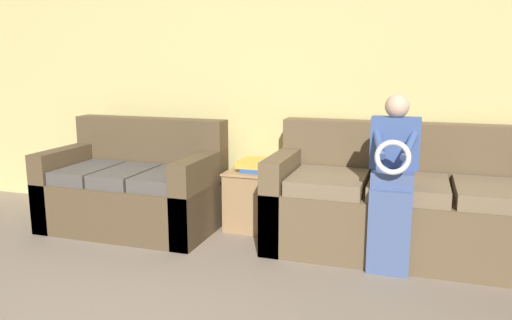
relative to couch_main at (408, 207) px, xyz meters
name	(u,v)px	position (x,y,z in m)	size (l,w,h in m)	color
wall_back	(246,79)	(-1.46, 0.49, 0.93)	(6.93, 0.06, 2.55)	#DBCC7F
couch_main	(408,207)	(0.00, 0.00, 0.00)	(2.08, 0.89, 0.95)	brown
couch_side	(136,189)	(-2.28, -0.12, -0.02)	(1.45, 0.86, 0.93)	brown
child_left_seated	(393,176)	(-0.11, -0.37, 0.32)	(0.34, 0.37, 1.21)	#475B8E
side_shelf	(255,197)	(-1.28, 0.19, -0.08)	(0.44, 0.51, 0.51)	#9E7A51
book_stack	(254,164)	(-1.29, 0.18, 0.21)	(0.22, 0.31, 0.09)	#33569E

